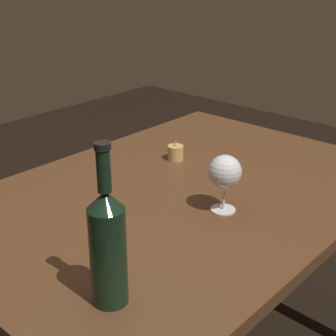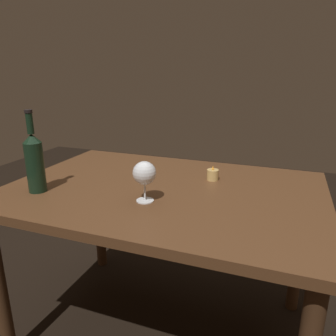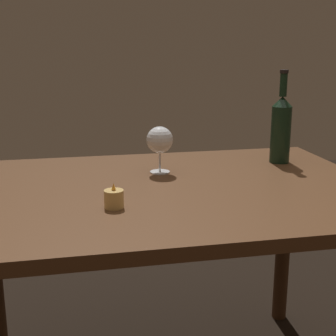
# 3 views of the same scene
# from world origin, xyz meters

# --- Properties ---
(ground_plane) EXTENTS (6.00, 6.00, 0.00)m
(ground_plane) POSITION_xyz_m (0.00, 0.00, 0.00)
(ground_plane) COLOR black
(dining_table) EXTENTS (1.30, 0.90, 0.74)m
(dining_table) POSITION_xyz_m (0.00, 0.00, 0.65)
(dining_table) COLOR #56351E
(dining_table) RESTS_ON ground
(wine_glass_left) EXTENTS (0.09, 0.09, 0.16)m
(wine_glass_left) POSITION_xyz_m (-0.01, -0.16, 0.85)
(wine_glass_left) COLOR white
(wine_glass_left) RESTS_ON dining_table
(wine_bottle) EXTENTS (0.07, 0.07, 0.33)m
(wine_bottle) POSITION_xyz_m (-0.46, -0.22, 0.87)
(wine_bottle) COLOR black
(wine_bottle) RESTS_ON dining_table
(votive_candle) EXTENTS (0.05, 0.05, 0.07)m
(votive_candle) POSITION_xyz_m (0.17, 0.16, 0.76)
(votive_candle) COLOR #DBB266
(votive_candle) RESTS_ON dining_table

